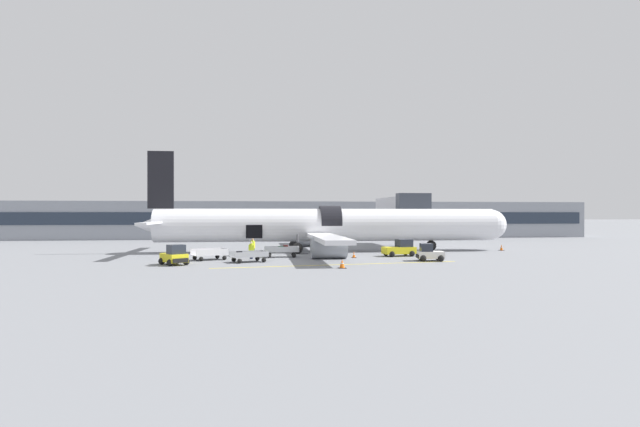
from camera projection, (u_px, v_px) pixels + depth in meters
name	position (u px, v px, depth m)	size (l,w,h in m)	color
ground_plane	(313.00, 255.00, 49.65)	(500.00, 500.00, 0.00)	slate
apron_marking_line	(340.00, 265.00, 40.79)	(20.86, 3.27, 0.01)	yellow
terminal_strip	(290.00, 220.00, 85.89)	(102.39, 10.33, 6.12)	gray
jet_bridge_stub	(401.00, 209.00, 63.24)	(3.83, 13.50, 6.53)	#4C4C51
airplane	(325.00, 226.00, 54.50)	(40.95, 32.77, 10.74)	silver
baggage_tug_lead	(429.00, 254.00, 44.04)	(2.56, 2.22, 1.54)	silver
baggage_tug_mid	(175.00, 256.00, 40.63)	(2.61, 2.89, 1.67)	yellow
baggage_tug_rear	(400.00, 249.00, 48.90)	(3.41, 2.30, 1.65)	yellow
baggage_cart_loading	(282.00, 251.00, 47.83)	(4.27, 1.82, 1.15)	#B7BABF
baggage_cart_queued	(210.00, 254.00, 44.99)	(3.97, 2.89, 1.01)	silver
baggage_cart_empty	(250.00, 256.00, 42.97)	(4.02, 2.63, 0.99)	#999BA0
ground_crew_loader_a	(253.00, 247.00, 49.31)	(0.48, 0.53, 1.57)	#2D2D33
ground_crew_loader_b	(253.00, 247.00, 48.15)	(0.56, 0.57, 1.78)	#2D2D33
ground_crew_driver	(251.00, 250.00, 45.87)	(0.55, 0.48, 1.60)	#1E2338
ground_crew_supervisor	(318.00, 247.00, 49.51)	(0.44, 0.57, 1.63)	#2D2D33
safety_cone_nose	(501.00, 248.00, 56.18)	(0.49, 0.49, 0.69)	black
safety_cone_engine_left	(342.00, 264.00, 38.21)	(0.60, 0.60, 0.68)	black
safety_cone_wingtip	(354.00, 255.00, 47.11)	(0.44, 0.44, 0.59)	black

